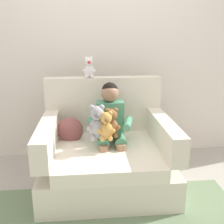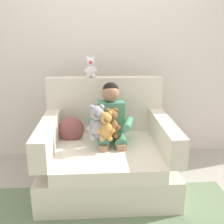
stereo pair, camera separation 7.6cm
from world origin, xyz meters
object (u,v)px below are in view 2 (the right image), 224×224
Objects in this scene: seated_child at (111,122)px; plush_brown at (112,123)px; plush_white_on_backrest at (91,68)px; plush_honey at (106,126)px; armchair at (106,154)px; plush_grey at (97,123)px; throw_pillow at (71,130)px.

seated_child is 2.99× the size of plush_brown.
plush_honey is at bearing -60.63° from plush_white_on_backrest.
armchair is 5.59× the size of plush_white_on_backrest.
plush_grey is 0.09m from plush_honey.
plush_honey is at bearing -132.01° from plush_brown.
plush_honey is at bearing -43.34° from plush_grey.
armchair is 4.53× the size of plush_honey.
seated_child is at bearing 59.24° from plush_honey.
plush_grey is 1.16× the size of plush_brown.
plush_white_on_backrest is at bearing 123.40° from seated_child.
seated_child is at bearing 83.26° from plush_brown.
plush_white_on_backrest reaches higher than seated_child.
plush_white_on_backrest reaches higher than throw_pillow.
plush_brown is at bearing -30.10° from throw_pillow.
seated_child reaches higher than throw_pillow.
plush_honey is (-0.06, -0.20, 0.02)m from seated_child.
seated_child is 0.43m from throw_pillow.
plush_honey is 0.72m from plush_white_on_backrest.
plush_grey is 1.47× the size of plush_white_on_backrest.
throw_pillow is (-0.21, -0.25, -0.59)m from plush_white_on_backrest.
plush_honey is 0.47m from throw_pillow.
seated_child is 0.13m from plush_brown.
plush_white_on_backrest is at bearing 110.04° from armchair.
armchair is at bearing -22.64° from throw_pillow.
plush_white_on_backrest is at bearing 74.53° from plush_grey.
plush_brown is 1.27× the size of plush_white_on_backrest.
plush_grey reaches higher than throw_pillow.
plush_grey is 1.23× the size of throw_pillow.
plush_grey is (-0.14, -0.17, 0.05)m from seated_child.
armchair is at bearing -54.25° from plush_white_on_backrest.
throw_pillow is (-0.35, 0.15, 0.21)m from armchair.
seated_child is 2.57× the size of plush_grey.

